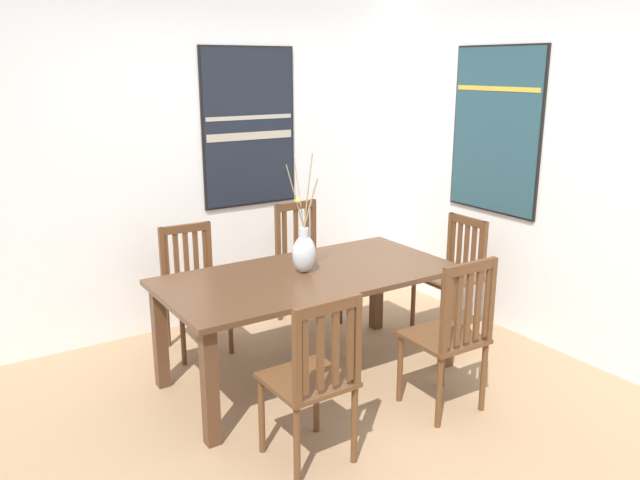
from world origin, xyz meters
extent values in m
cube|color=#A37F5B|center=(0.00, 0.00, -0.01)|extent=(6.40, 6.40, 0.03)
cube|color=white|center=(0.00, 1.86, 1.35)|extent=(6.40, 0.12, 2.70)
cube|color=white|center=(1.86, 0.00, 1.35)|extent=(0.12, 6.40, 2.70)
cube|color=#51331E|center=(0.03, 0.49, 0.72)|extent=(1.95, 0.96, 0.03)
cube|color=#51331E|center=(-0.86, 0.09, 0.35)|extent=(0.08, 0.08, 0.70)
cube|color=#51331E|center=(0.93, 0.09, 0.35)|extent=(0.08, 0.08, 0.70)
cube|color=#51331E|center=(-0.86, 0.89, 0.35)|extent=(0.08, 0.08, 0.70)
cube|color=#51331E|center=(0.93, 0.89, 0.35)|extent=(0.08, 0.08, 0.70)
ellipsoid|color=silver|center=(0.02, 0.53, 0.86)|extent=(0.16, 0.14, 0.25)
cylinder|color=silver|center=(0.02, 0.53, 1.01)|extent=(0.06, 0.06, 0.06)
cylinder|color=#997F5B|center=(0.06, 0.53, 1.28)|extent=(0.08, 0.02, 0.48)
cylinder|color=#997F5B|center=(-0.05, 0.52, 1.25)|extent=(0.15, 0.03, 0.43)
cylinder|color=#997F5B|center=(0.07, 0.51, 1.20)|extent=(0.10, 0.04, 0.33)
cylinder|color=#997F5B|center=(0.02, 0.58, 1.26)|extent=(0.01, 0.11, 0.44)
sphere|color=#E5CC4C|center=(-0.03, 0.52, 1.23)|extent=(0.04, 0.04, 0.04)
cube|color=brown|center=(1.32, 0.51, 0.46)|extent=(0.42, 0.42, 0.03)
cylinder|color=brown|center=(1.14, 0.33, 0.22)|extent=(0.04, 0.04, 0.45)
cylinder|color=brown|center=(1.14, 0.69, 0.22)|extent=(0.04, 0.04, 0.45)
cylinder|color=brown|center=(1.50, 0.33, 0.22)|extent=(0.04, 0.04, 0.45)
cylinder|color=brown|center=(1.50, 0.69, 0.22)|extent=(0.04, 0.04, 0.45)
cube|color=brown|center=(1.51, 0.33, 0.70)|extent=(0.04, 0.04, 0.45)
cube|color=brown|center=(1.51, 0.69, 0.70)|extent=(0.04, 0.04, 0.45)
cube|color=brown|center=(1.51, 0.51, 0.89)|extent=(0.03, 0.38, 0.06)
cube|color=brown|center=(1.51, 0.36, 0.68)|extent=(0.02, 0.04, 0.36)
cube|color=brown|center=(1.51, 0.43, 0.68)|extent=(0.02, 0.04, 0.36)
cube|color=brown|center=(1.51, 0.51, 0.68)|extent=(0.02, 0.04, 0.36)
cube|color=brown|center=(1.51, 0.59, 0.68)|extent=(0.02, 0.04, 0.36)
cube|color=brown|center=(1.51, 0.66, 0.68)|extent=(0.02, 0.04, 0.36)
cube|color=brown|center=(-0.48, -0.31, 0.46)|extent=(0.43, 0.43, 0.03)
cylinder|color=brown|center=(-0.66, -0.13, 0.22)|extent=(0.04, 0.04, 0.45)
cylinder|color=brown|center=(-0.30, -0.12, 0.22)|extent=(0.04, 0.04, 0.45)
cylinder|color=brown|center=(-0.65, -0.49, 0.22)|extent=(0.04, 0.04, 0.45)
cylinder|color=brown|center=(-0.29, -0.48, 0.22)|extent=(0.04, 0.04, 0.45)
cube|color=brown|center=(-0.65, -0.50, 0.72)|extent=(0.04, 0.04, 0.49)
cube|color=brown|center=(-0.29, -0.49, 0.72)|extent=(0.04, 0.04, 0.49)
cube|color=brown|center=(-0.47, -0.50, 0.93)|extent=(0.38, 0.04, 0.06)
cube|color=brown|center=(-0.61, -0.50, 0.70)|extent=(0.04, 0.02, 0.40)
cube|color=brown|center=(-0.52, -0.50, 0.70)|extent=(0.04, 0.02, 0.40)
cube|color=brown|center=(-0.43, -0.50, 0.70)|extent=(0.04, 0.02, 0.40)
cube|color=brown|center=(-0.33, -0.49, 0.70)|extent=(0.04, 0.02, 0.40)
cube|color=brown|center=(0.51, -0.30, 0.46)|extent=(0.43, 0.43, 0.03)
cylinder|color=brown|center=(0.33, -0.12, 0.22)|extent=(0.04, 0.04, 0.45)
cylinder|color=brown|center=(0.69, -0.12, 0.22)|extent=(0.04, 0.04, 0.45)
cylinder|color=brown|center=(0.32, -0.48, 0.22)|extent=(0.04, 0.04, 0.45)
cylinder|color=brown|center=(0.68, -0.48, 0.22)|extent=(0.04, 0.04, 0.45)
cube|color=brown|center=(0.32, -0.49, 0.73)|extent=(0.04, 0.04, 0.52)
cube|color=brown|center=(0.68, -0.49, 0.73)|extent=(0.04, 0.04, 0.52)
cube|color=brown|center=(0.50, -0.49, 0.96)|extent=(0.38, 0.04, 0.06)
cube|color=brown|center=(0.35, -0.49, 0.72)|extent=(0.04, 0.02, 0.43)
cube|color=brown|center=(0.43, -0.49, 0.72)|extent=(0.04, 0.02, 0.43)
cube|color=brown|center=(0.50, -0.49, 0.72)|extent=(0.04, 0.02, 0.43)
cube|color=brown|center=(0.58, -0.49, 0.72)|extent=(0.04, 0.02, 0.43)
cube|color=brown|center=(0.66, -0.49, 0.72)|extent=(0.04, 0.02, 0.43)
cube|color=brown|center=(0.55, 1.29, 0.46)|extent=(0.45, 0.45, 0.03)
cylinder|color=brown|center=(0.74, 1.13, 0.22)|extent=(0.04, 0.04, 0.45)
cylinder|color=brown|center=(0.38, 1.10, 0.22)|extent=(0.04, 0.04, 0.45)
cylinder|color=brown|center=(0.71, 1.48, 0.22)|extent=(0.04, 0.04, 0.45)
cylinder|color=brown|center=(0.35, 1.46, 0.22)|extent=(0.04, 0.04, 0.45)
cube|color=brown|center=(0.71, 1.49, 0.73)|extent=(0.04, 0.04, 0.51)
cube|color=brown|center=(0.35, 1.47, 0.73)|extent=(0.04, 0.04, 0.51)
cube|color=brown|center=(0.53, 1.48, 0.95)|extent=(0.38, 0.06, 0.06)
cube|color=brown|center=(0.65, 1.49, 0.71)|extent=(0.04, 0.02, 0.42)
cube|color=brown|center=(0.53, 1.48, 0.71)|extent=(0.04, 0.02, 0.42)
cube|color=brown|center=(0.42, 1.47, 0.71)|extent=(0.04, 0.02, 0.42)
cube|color=brown|center=(-0.44, 1.28, 0.46)|extent=(0.44, 0.44, 0.03)
cylinder|color=brown|center=(-0.27, 1.09, 0.22)|extent=(0.04, 0.04, 0.45)
cylinder|color=brown|center=(-0.63, 1.11, 0.22)|extent=(0.04, 0.04, 0.45)
cylinder|color=brown|center=(-0.25, 1.45, 0.22)|extent=(0.04, 0.04, 0.45)
cylinder|color=brown|center=(-0.61, 1.47, 0.22)|extent=(0.04, 0.04, 0.45)
cube|color=brown|center=(-0.25, 1.46, 0.70)|extent=(0.04, 0.04, 0.45)
cube|color=brown|center=(-0.61, 1.48, 0.70)|extent=(0.04, 0.04, 0.45)
cube|color=brown|center=(-0.43, 1.47, 0.90)|extent=(0.38, 0.05, 0.06)
cube|color=brown|center=(-0.28, 1.46, 0.69)|extent=(0.04, 0.02, 0.36)
cube|color=brown|center=(-0.36, 1.47, 0.69)|extent=(0.04, 0.02, 0.36)
cube|color=brown|center=(-0.43, 1.47, 0.69)|extent=(0.04, 0.02, 0.36)
cube|color=brown|center=(-0.51, 1.47, 0.69)|extent=(0.04, 0.02, 0.36)
cube|color=brown|center=(-0.58, 1.48, 0.69)|extent=(0.04, 0.02, 0.36)
cube|color=black|center=(0.28, 1.80, 1.57)|extent=(0.82, 0.04, 1.28)
cube|color=black|center=(0.28, 1.78, 1.57)|extent=(0.79, 0.01, 1.25)
cube|color=#B2A893|center=(0.28, 1.77, 1.51)|extent=(0.76, 0.00, 0.06)
cube|color=#B2A893|center=(0.28, 1.77, 1.65)|extent=(0.76, 0.00, 0.03)
cube|color=black|center=(1.80, 0.55, 1.57)|extent=(0.04, 0.88, 1.28)
cube|color=#284C56|center=(1.78, 0.55, 1.57)|extent=(0.01, 0.85, 1.25)
cube|color=gold|center=(1.77, 0.55, 1.89)|extent=(0.00, 0.82, 0.04)
camera|label=1|loc=(-2.07, -2.89, 2.06)|focal=35.71mm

